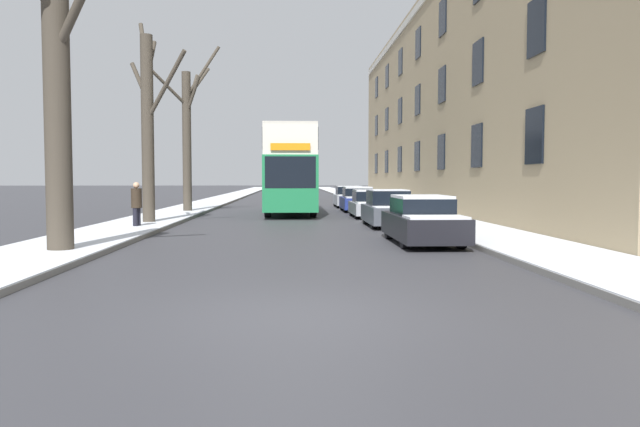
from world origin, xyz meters
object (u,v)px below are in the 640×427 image
bare_tree_left_2 (188,133)px  double_decker_bus (291,166)px  parked_car_4 (349,197)px  parked_car_2 (370,205)px  parked_car_1 (388,210)px  bare_tree_left_0 (57,106)px  bare_tree_left_1 (148,123)px  pedestrian_left_sidewalk (137,204)px  parked_car_3 (358,200)px  parked_car_0 (422,221)px

bare_tree_left_2 → double_decker_bus: 5.83m
double_decker_bus → parked_car_4: (3.85, 7.54, -1.89)m
parked_car_4 → parked_car_2: bearing=-90.0°
parked_car_1 → parked_car_4: size_ratio=1.00×
bare_tree_left_0 → bare_tree_left_1: (-0.05, 9.89, 0.46)m
parked_car_4 → pedestrian_left_sidewalk: 20.39m
bare_tree_left_0 → parked_car_2: 17.83m
double_decker_bus → pedestrian_left_sidewalk: bearing=-118.1°
bare_tree_left_0 → parked_car_3: bare_tree_left_0 is taller
double_decker_bus → parked_car_2: size_ratio=2.61×
parked_car_1 → parked_car_2: parked_car_1 is taller
parked_car_1 → parked_car_3: 11.31m
bare_tree_left_2 → pedestrian_left_sidewalk: 11.46m
bare_tree_left_0 → parked_car_1: 13.38m
bare_tree_left_2 → parked_car_1: 13.92m
bare_tree_left_0 → parked_car_3: (9.47, 20.29, -2.98)m
parked_car_2 → parked_car_4: (0.00, 10.88, 0.03)m
bare_tree_left_1 → parked_car_3: (9.51, 10.41, -3.44)m
parked_car_2 → pedestrian_left_sidewalk: 11.89m
parked_car_0 → parked_car_2: 12.28m
parked_car_4 → bare_tree_left_0: bearing=-110.2°
parked_car_2 → parked_car_3: (0.00, 5.49, 0.04)m
bare_tree_left_2 → pedestrian_left_sidewalk: (-0.10, -10.95, -3.40)m
bare_tree_left_1 → parked_car_3: 14.51m
parked_car_1 → parked_car_2: bearing=90.0°
double_decker_bus → parked_car_2: double_decker_bus is taller
bare_tree_left_2 → double_decker_bus: size_ratio=0.86×
bare_tree_left_2 → bare_tree_left_0: bearing=-90.3°
double_decker_bus → bare_tree_left_1: bearing=-124.4°
bare_tree_left_0 → bare_tree_left_2: (0.09, 18.59, 0.73)m
bare_tree_left_0 → double_decker_bus: bare_tree_left_0 is taller
bare_tree_left_1 → pedestrian_left_sidewalk: 3.85m
parked_car_3 → parked_car_4: bearing=90.0°
bare_tree_left_1 → double_decker_bus: bare_tree_left_1 is taller
bare_tree_left_2 → pedestrian_left_sidewalk: size_ratio=5.16×
parked_car_0 → parked_car_1: bearing=90.0°
bare_tree_left_1 → parked_car_0: size_ratio=1.80×
bare_tree_left_1 → bare_tree_left_0: bearing=-89.7°
bare_tree_left_0 → double_decker_bus: bearing=72.8°
bare_tree_left_0 → pedestrian_left_sidewalk: bearing=90.1°
parked_car_1 → pedestrian_left_sidewalk: pedestrian_left_sidewalk is taller
parked_car_0 → parked_car_1: (0.00, 6.45, 0.01)m
bare_tree_left_2 → parked_car_4: bearing=37.1°
parked_car_3 → bare_tree_left_1: bearing=-132.4°
bare_tree_left_2 → parked_car_2: 10.78m
parked_car_3 → parked_car_4: parked_car_3 is taller
bare_tree_left_1 → bare_tree_left_2: bearing=89.1°
bare_tree_left_0 → pedestrian_left_sidewalk: size_ratio=4.30×
parked_car_0 → parked_car_2: size_ratio=1.13×
parked_car_0 → bare_tree_left_1: bearing=142.3°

